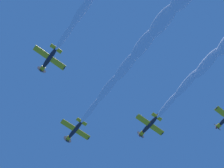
# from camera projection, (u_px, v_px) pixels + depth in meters

# --- Properties ---
(airplane_lead) EXTENTS (7.46, 6.95, 2.25)m
(airplane_lead) POSITION_uv_depth(u_px,v_px,m) (75.00, 131.00, 67.01)
(airplane_lead) COLOR #232328
(airplane_left_wingman) EXTENTS (7.47, 6.95, 2.20)m
(airplane_left_wingman) POSITION_uv_depth(u_px,v_px,m) (49.00, 59.00, 61.49)
(airplane_left_wingman) COLOR #232328
(airplane_right_wingman) EXTENTS (7.47, 6.93, 2.20)m
(airplane_right_wingman) POSITION_uv_depth(u_px,v_px,m) (149.00, 126.00, 66.72)
(airplane_right_wingman) COLOR #232328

